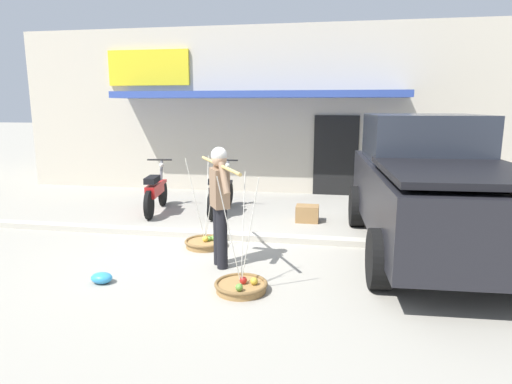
% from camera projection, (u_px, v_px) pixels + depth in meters
% --- Properties ---
extents(ground_plane, '(90.00, 90.00, 0.00)m').
position_uv_depth(ground_plane, '(217.00, 251.00, 6.88)').
color(ground_plane, '#9E998C').
extents(sidewalk_curb, '(20.00, 0.24, 0.10)m').
position_uv_depth(sidewalk_curb, '(228.00, 236.00, 7.55)').
color(sidewalk_curb, '#BAB4A5').
rests_on(sidewalk_curb, ground).
extents(fruit_vendor, '(0.97, 1.61, 1.70)m').
position_uv_depth(fruit_vendor, '(220.00, 199.00, 6.07)').
color(fruit_vendor, black).
rests_on(fruit_vendor, ground).
extents(fruit_basket_left_side, '(0.66, 0.66, 1.45)m').
position_uv_depth(fruit_basket_left_side, '(205.00, 242.00, 7.10)').
color(fruit_basket_left_side, '#9E7542').
rests_on(fruit_basket_left_side, ground).
extents(fruit_basket_right_side, '(0.66, 0.66, 1.45)m').
position_uv_depth(fruit_basket_right_side, '(241.00, 285.00, 5.40)').
color(fruit_basket_right_side, '#9E7542').
rests_on(fruit_basket_right_side, ground).
extents(motorcycle_nearest_shop, '(0.54, 1.81, 1.09)m').
position_uv_depth(motorcycle_nearest_shop, '(156.00, 191.00, 9.31)').
color(motorcycle_nearest_shop, black).
rests_on(motorcycle_nearest_shop, ground).
extents(motorcycle_second_in_row, '(0.54, 1.82, 1.09)m').
position_uv_depth(motorcycle_second_in_row, '(220.00, 192.00, 9.25)').
color(motorcycle_second_in_row, black).
rests_on(motorcycle_second_in_row, ground).
extents(parked_truck, '(2.34, 4.79, 2.10)m').
position_uv_depth(parked_truck, '(430.00, 186.00, 6.76)').
color(parked_truck, black).
rests_on(parked_truck, ground).
extents(storefront_building, '(13.00, 6.00, 4.20)m').
position_uv_depth(storefront_building, '(273.00, 110.00, 13.58)').
color(storefront_building, beige).
rests_on(storefront_building, ground).
extents(plastic_litter_bag, '(0.28, 0.22, 0.14)m').
position_uv_depth(plastic_litter_bag, '(102.00, 278.00, 5.65)').
color(plastic_litter_bag, '#3393D1').
rests_on(plastic_litter_bag, ground).
extents(wooden_crate, '(0.44, 0.36, 0.32)m').
position_uv_depth(wooden_crate, '(307.00, 214.00, 8.62)').
color(wooden_crate, olive).
rests_on(wooden_crate, ground).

